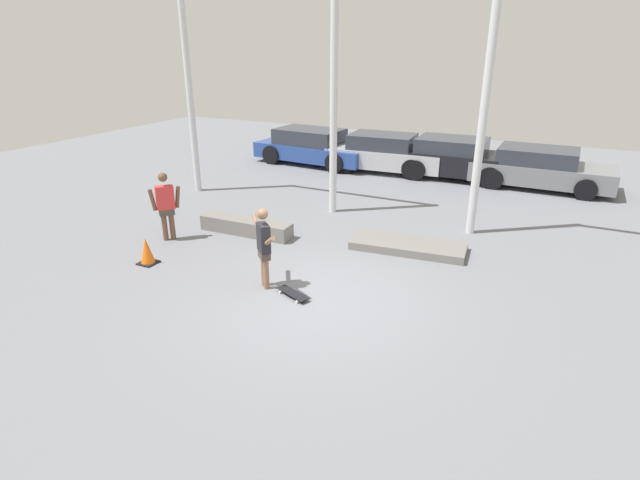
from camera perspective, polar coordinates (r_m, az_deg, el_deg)
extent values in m
plane|color=slate|center=(9.28, -0.52, -6.80)|extent=(36.00, 36.00, 0.00)
cylinder|color=#8C664C|center=(9.70, -6.44, -3.14)|extent=(0.11, 0.11, 0.75)
cylinder|color=#8C664C|center=(9.57, -6.19, -3.51)|extent=(0.11, 0.11, 0.75)
cube|color=#4C4238|center=(9.51, -6.39, -1.62)|extent=(0.34, 0.33, 0.16)
cube|color=#26262D|center=(9.38, -6.48, 0.25)|extent=(0.39, 0.38, 0.54)
sphere|color=#8C664C|center=(9.22, -6.60, 2.97)|extent=(0.21, 0.21, 0.21)
cylinder|color=#8C664C|center=(9.74, -7.19, 1.71)|extent=(0.41, 0.38, 0.32)
cylinder|color=#8C664C|center=(8.95, -5.76, -0.09)|extent=(0.41, 0.38, 0.32)
cube|color=black|center=(9.37, -3.13, -6.07)|extent=(0.77, 0.48, 0.01)
cylinder|color=silver|center=(9.27, -1.62, -6.65)|extent=(0.06, 0.05, 0.05)
cylinder|color=silver|center=(9.15, -2.67, -7.07)|extent=(0.06, 0.05, 0.05)
cylinder|color=silver|center=(9.62, -3.55, -5.56)|extent=(0.06, 0.05, 0.05)
cylinder|color=silver|center=(9.51, -4.59, -5.95)|extent=(0.06, 0.05, 0.05)
cube|color=slate|center=(12.44, -8.45, 1.53)|extent=(2.41, 0.56, 0.37)
cube|color=slate|center=(11.56, 10.04, -0.66)|extent=(2.65, 1.23, 0.18)
cylinder|color=silver|center=(15.93, -14.68, 15.87)|extent=(0.20, 0.20, 5.96)
cylinder|color=silver|center=(13.37, 1.58, 15.51)|extent=(0.20, 0.20, 5.96)
cylinder|color=silver|center=(12.29, 18.24, 13.92)|extent=(0.20, 0.20, 5.96)
cube|color=#284793|center=(19.51, -0.73, 10.08)|extent=(4.62, 2.06, 0.57)
cube|color=#2D333D|center=(19.50, -1.20, 11.77)|extent=(2.59, 1.77, 0.57)
cylinder|color=black|center=(19.60, 4.12, 9.72)|extent=(0.73, 0.27, 0.71)
cylinder|color=black|center=(18.14, 1.68, 8.78)|extent=(0.73, 0.27, 0.71)
cylinder|color=black|center=(20.97, -2.82, 10.54)|extent=(0.73, 0.27, 0.71)
cylinder|color=black|center=(19.61, -5.57, 9.68)|extent=(0.73, 0.27, 0.71)
cube|color=#B7BABF|center=(18.49, 7.55, 9.35)|extent=(4.22, 1.95, 0.64)
cube|color=#2D333D|center=(18.42, 7.14, 11.14)|extent=(2.36, 1.70, 0.51)
cylinder|color=black|center=(19.04, 11.96, 8.91)|extent=(0.71, 0.26, 0.69)
cylinder|color=black|center=(17.45, 10.85, 7.84)|extent=(0.71, 0.26, 0.69)
cylinder|color=black|center=(19.66, 4.56, 9.72)|extent=(0.71, 0.26, 0.69)
cylinder|color=black|center=(18.13, 2.87, 8.72)|extent=(0.71, 0.26, 0.69)
cube|color=black|center=(18.07, 15.21, 8.58)|extent=(4.19, 1.87, 0.70)
cube|color=#2D333D|center=(17.99, 14.87, 10.46)|extent=(2.32, 1.69, 0.47)
cylinder|color=black|center=(18.80, 19.56, 7.98)|extent=(0.70, 0.23, 0.70)
cylinder|color=black|center=(17.10, 18.84, 6.78)|extent=(0.70, 0.23, 0.70)
cylinder|color=black|center=(19.21, 11.86, 9.04)|extent=(0.70, 0.23, 0.70)
cylinder|color=black|center=(17.55, 10.44, 7.96)|extent=(0.70, 0.23, 0.70)
cube|color=slate|center=(17.74, 23.94, 7.03)|extent=(4.32, 1.85, 0.61)
cube|color=#2D333D|center=(17.63, 23.65, 8.84)|extent=(2.38, 1.69, 0.48)
cylinder|color=black|center=(18.63, 28.15, 6.44)|extent=(0.64, 0.23, 0.64)
cylinder|color=black|center=(16.91, 28.10, 5.11)|extent=(0.64, 0.23, 0.64)
cylinder|color=black|center=(18.73, 20.02, 7.79)|extent=(0.64, 0.23, 0.64)
cylinder|color=black|center=(17.03, 19.17, 6.59)|extent=(0.64, 0.23, 0.64)
cylinder|color=brown|center=(12.42, -16.57, 1.80)|extent=(0.12, 0.12, 0.77)
cylinder|color=brown|center=(12.40, -17.35, 1.68)|extent=(0.12, 0.12, 0.77)
cube|color=#4C4238|center=(12.31, -17.12, 3.14)|extent=(0.37, 0.39, 0.17)
cube|color=#DB3838|center=(12.21, -17.30, 4.67)|extent=(0.41, 0.44, 0.56)
sphere|color=brown|center=(12.08, -17.55, 6.86)|extent=(0.21, 0.21, 0.21)
cylinder|color=brown|center=(12.25, -15.97, 4.76)|extent=(0.18, 0.19, 0.52)
cylinder|color=brown|center=(12.18, -18.60, 4.37)|extent=(0.18, 0.19, 0.52)
cube|color=black|center=(11.33, -19.02, -2.47)|extent=(0.37, 0.37, 0.03)
cone|color=orange|center=(11.22, -19.20, -1.11)|extent=(0.30, 0.30, 0.55)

